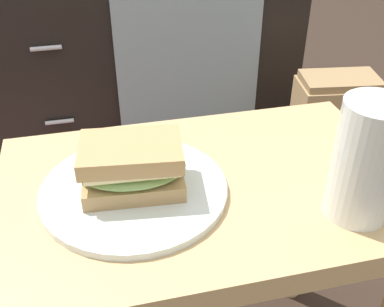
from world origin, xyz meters
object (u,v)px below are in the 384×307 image
(beer_glass, at_px, (365,164))
(paper_bag, at_px, (330,133))
(tv_cabinet, at_px, (138,51))
(plate, at_px, (134,189))
(sandwich_front, at_px, (132,165))

(beer_glass, relative_size, paper_bag, 0.44)
(tv_cabinet, height_order, plate, tv_cabinet)
(sandwich_front, distance_m, beer_glass, 0.28)
(plate, height_order, beer_glass, beer_glass)
(sandwich_front, bearing_deg, plate, 14.04)
(sandwich_front, xyz_separation_m, beer_glass, (0.26, -0.10, 0.03))
(beer_glass, bearing_deg, sandwich_front, 158.83)
(beer_glass, xyz_separation_m, paper_bag, (0.34, 0.61, -0.36))
(plate, bearing_deg, paper_bag, 40.12)
(sandwich_front, bearing_deg, paper_bag, 40.12)
(sandwich_front, distance_m, paper_bag, 0.85)
(paper_bag, bearing_deg, beer_glass, -119.03)
(tv_cabinet, xyz_separation_m, plate, (-0.12, -0.95, 0.17))
(plate, distance_m, sandwich_front, 0.04)
(plate, relative_size, sandwich_front, 1.70)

